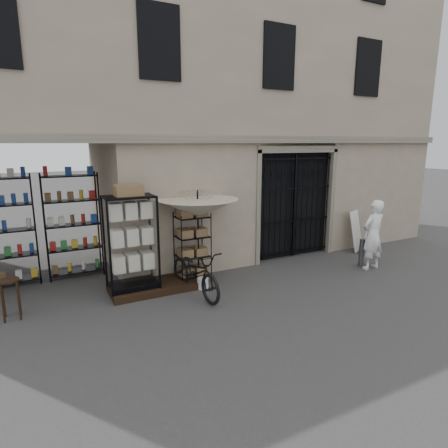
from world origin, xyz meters
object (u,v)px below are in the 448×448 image
shopkeeper (370,268)px  easel_sign (363,232)px  market_umbrella (198,203)px  steel_bollard (362,253)px  bicycle (196,294)px  display_cabinet (132,247)px  white_bucket (203,283)px  wire_rack (193,248)px  wooden_stool (11,298)px

shopkeeper → easel_sign: (0.93, 1.17, 0.61)m
market_umbrella → easel_sign: (5.24, 0.01, -1.24)m
steel_bollard → easel_sign: size_ratio=0.62×
bicycle → display_cabinet: bearing=145.3°
market_umbrella → shopkeeper: size_ratio=1.45×
white_bucket → shopkeeper: size_ratio=0.14×
market_umbrella → easel_sign: 5.38m
shopkeeper → wire_rack: bearing=-18.2°
bicycle → easel_sign: bearing=-0.5°
easel_sign → wire_rack: bearing=155.7°
shopkeeper → bicycle: bearing=-8.6°
shopkeeper → market_umbrella: bearing=-17.2°
bicycle → shopkeeper: (4.66, -0.52, 0.00)m
wire_rack → bicycle: bearing=-132.1°
wooden_stool → steel_bollard: (8.00, -0.79, -0.03)m
easel_sign → wooden_stool: bearing=157.8°
display_cabinet → bicycle: size_ratio=1.13×
bicycle → wooden_stool: bicycle is taller
market_umbrella → steel_bollard: (4.21, -0.93, -1.49)m
bicycle → shopkeeper: size_ratio=1.06×
shopkeeper → easel_sign: easel_sign is taller
display_cabinet → shopkeeper: display_cabinet is taller
white_bucket → wooden_stool: size_ratio=0.33×
wire_rack → easel_sign: (5.34, -0.10, -0.18)m
market_umbrella → wooden_stool: (-3.79, -0.15, -1.45)m
market_umbrella → wooden_stool: market_umbrella is taller
wire_rack → white_bucket: 0.86m
display_cabinet → steel_bollard: bearing=-29.1°
bicycle → shopkeeper: 4.69m
shopkeeper → easel_sign: size_ratio=1.50×
easel_sign → shopkeeper: bearing=-151.7°
display_cabinet → steel_bollard: display_cabinet is taller
display_cabinet → easel_sign: (6.76, 0.04, -0.42)m
white_bucket → wooden_stool: 3.72m
display_cabinet → bicycle: (1.17, -0.61, -1.04)m
display_cabinet → white_bucket: size_ratio=8.53×
wire_rack → bicycle: size_ratio=0.86×
steel_bollard → easel_sign: bearing=42.6°
steel_bollard → shopkeeper: size_ratio=0.41×
display_cabinet → white_bucket: display_cabinet is taller
white_bucket → wire_rack: bearing=91.1°
bicycle → steel_bollard: bearing=-10.8°
shopkeeper → easel_sign: bearing=-130.7°
white_bucket → wooden_stool: wooden_stool is taller
display_cabinet → shopkeeper: bearing=-31.1°
bicycle → wooden_stool: size_ratio=2.49×
market_umbrella → steel_bollard: 4.56m
display_cabinet → market_umbrella: (1.52, 0.03, 0.82)m
bicycle → shopkeeper: bearing=-13.5°
display_cabinet → bicycle: display_cabinet is taller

